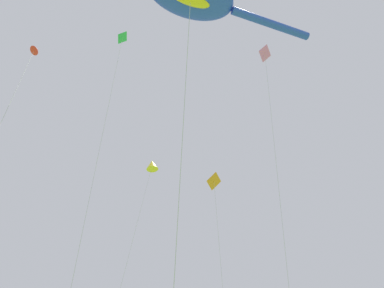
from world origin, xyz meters
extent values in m
cylinder|color=blue|center=(3.71, 5.90, 18.38)|extent=(4.74, 2.10, 0.44)
ellipsoid|color=yellow|center=(-0.89, 7.59, 18.01)|extent=(2.26, 1.37, 0.44)
cylinder|color=#B2B2B7|center=(0.32, 9.64, 8.98)|extent=(2.46, 4.14, 17.96)
ellipsoid|color=red|center=(-6.11, 14.98, 16.81)|extent=(0.70, 0.78, 0.22)
cube|color=pink|center=(8.33, 9.41, 23.12)|extent=(1.36, 0.95, 1.03)
cylinder|color=#B2B2B7|center=(8.02, 10.15, 11.56)|extent=(0.63, 1.50, 23.13)
cone|color=yellow|center=(8.47, 25.10, 20.51)|extent=(1.77, 1.79, 1.22)
cylinder|color=#B2B2B7|center=(7.96, 27.26, 10.26)|extent=(1.04, 4.34, 20.52)
cube|color=green|center=(-1.18, 15.27, 22.89)|extent=(0.92, 0.95, 0.62)
cylinder|color=#B2B2B7|center=(-1.46, 14.39, 11.45)|extent=(0.58, 1.78, 22.90)
cube|color=orange|center=(10.19, 17.79, 15.86)|extent=(1.55, 1.11, 1.16)
cylinder|color=#B2B2B7|center=(10.86, 18.11, 7.93)|extent=(1.36, 0.66, 15.86)
camera|label=1|loc=(-6.68, 0.54, 1.58)|focal=30.71mm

